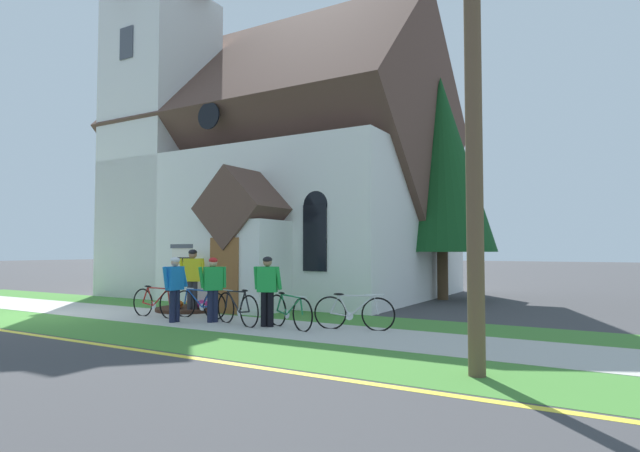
{
  "coord_description": "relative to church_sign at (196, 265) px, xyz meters",
  "views": [
    {
      "loc": [
        13.38,
        -7.98,
        1.77
      ],
      "look_at": [
        6.61,
        3.59,
        2.38
      ],
      "focal_mm": 28.77,
      "sensor_mm": 36.0,
      "label": 1
    }
  ],
  "objects": [
    {
      "name": "ground",
      "position": [
        -2.6,
        0.78,
        -1.31
      ],
      "size": [
        140.0,
        140.0,
        0.0
      ],
      "primitive_type": "plane",
      "color": "#3D3D3F"
    },
    {
      "name": "sidewalk_slab",
      "position": [
        -0.79,
        -1.63,
        -1.31
      ],
      "size": [
        32.0,
        2.27,
        0.01
      ],
      "primitive_type": "cube",
      "color": "#B7B5AD",
      "rests_on": "ground"
    },
    {
      "name": "grass_verge",
      "position": [
        -0.79,
        -3.79,
        -1.31
      ],
      "size": [
        32.0,
        2.06,
        0.01
      ],
      "primitive_type": "cube",
      "color": "#427F33",
      "rests_on": "ground"
    },
    {
      "name": "church_lawn",
      "position": [
        -0.79,
        0.44,
        -1.31
      ],
      "size": [
        24.0,
        1.85,
        0.01
      ],
      "primitive_type": "cube",
      "color": "#427F33",
      "rests_on": "ground"
    },
    {
      "name": "curb_paint_stripe",
      "position": [
        -0.79,
        -4.97,
        -1.31
      ],
      "size": [
        28.0,
        0.16,
        0.01
      ],
      "primitive_type": "cube",
      "color": "yellow",
      "rests_on": "ground"
    },
    {
      "name": "church_building",
      "position": [
        -1.28,
        5.58,
        3.52
      ],
      "size": [
        12.13,
        11.1,
        13.57
      ],
      "color": "white",
      "rests_on": "ground"
    },
    {
      "name": "church_sign",
      "position": [
        0.0,
        0.0,
        0.0
      ],
      "size": [
        2.13,
        0.22,
        1.93
      ],
      "color": "#474C56",
      "rests_on": "ground"
    },
    {
      "name": "flower_bed",
      "position": [
        0.02,
        -0.27,
        -1.23
      ],
      "size": [
        1.89,
        1.89,
        0.34
      ],
      "color": "#382319",
      "rests_on": "ground"
    },
    {
      "name": "bicycle_green",
      "position": [
        4.36,
        -1.59,
        -0.93
      ],
      "size": [
        1.64,
        0.71,
        0.81
      ],
      "color": "black",
      "rests_on": "ground"
    },
    {
      "name": "bicycle_orange",
      "position": [
        0.32,
        -1.78,
        -0.92
      ],
      "size": [
        1.77,
        0.08,
        0.84
      ],
      "color": "black",
      "rests_on": "ground"
    },
    {
      "name": "bicycle_blue",
      "position": [
        1.4,
        -1.31,
        -0.94
      ],
      "size": [
        1.7,
        0.14,
        0.79
      ],
      "color": "black",
      "rests_on": "ground"
    },
    {
      "name": "bicycle_white",
      "position": [
        5.69,
        -1.03,
        -0.93
      ],
      "size": [
        1.77,
        0.5,
        0.82
      ],
      "color": "black",
      "rests_on": "ground"
    },
    {
      "name": "bicycle_silver",
      "position": [
        3.01,
        -1.76,
        -0.92
      ],
      "size": [
        1.69,
        0.6,
        0.87
      ],
      "color": "black",
      "rests_on": "ground"
    },
    {
      "name": "cyclist_in_orange_jersey",
      "position": [
        1.42,
        -2.19,
        -0.4
      ],
      "size": [
        0.26,
        0.75,
        1.58
      ],
      "color": "#191E38",
      "rests_on": "ground"
    },
    {
      "name": "cyclist_in_white_jersey",
      "position": [
        0.44,
        -0.59,
        -0.26
      ],
      "size": [
        0.63,
        0.47,
        1.77
      ],
      "color": "#2D2D33",
      "rests_on": "ground"
    },
    {
      "name": "cyclist_in_blue_jersey",
      "position": [
        2.24,
        -1.75,
        -0.4
      ],
      "size": [
        0.45,
        0.56,
        1.57
      ],
      "color": "#191E38",
      "rests_on": "ground"
    },
    {
      "name": "cyclist_in_red_jersey",
      "position": [
        3.8,
        -1.66,
        -0.38
      ],
      "size": [
        0.63,
        0.35,
        1.61
      ],
      "color": "black",
      "rests_on": "ground"
    },
    {
      "name": "utility_pole",
      "position": [
        8.92,
        -3.85,
        3.38
      ],
      "size": [
        3.12,
        0.28,
        8.47
      ],
      "color": "brown",
      "rests_on": "ground"
    },
    {
      "name": "roadside_conifer",
      "position": [
        5.34,
        6.72,
        3.52
      ],
      "size": [
        3.76,
        3.76,
        7.99
      ],
      "color": "#4C3823",
      "rests_on": "ground"
    }
  ]
}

